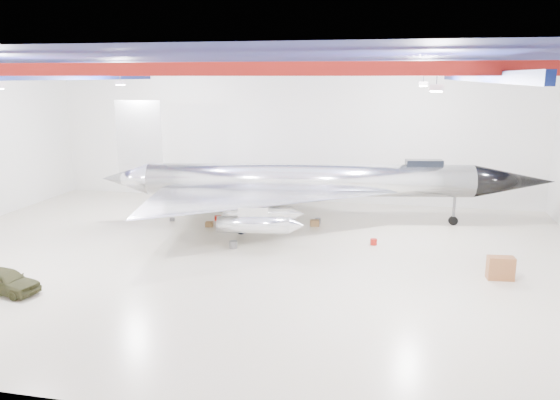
# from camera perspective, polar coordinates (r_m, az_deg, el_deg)

# --- Properties ---
(floor) EXTENTS (40.00, 40.00, 0.00)m
(floor) POSITION_cam_1_polar(r_m,az_deg,el_deg) (31.72, -4.25, -5.86)
(floor) COLOR beige
(floor) RESTS_ON ground
(wall_back) EXTENTS (40.00, 0.00, 40.00)m
(wall_back) POSITION_cam_1_polar(r_m,az_deg,el_deg) (44.89, 1.00, 6.88)
(wall_back) COLOR silver
(wall_back) RESTS_ON floor
(ceiling) EXTENTS (40.00, 40.00, 0.00)m
(ceiling) POSITION_cam_1_polar(r_m,az_deg,el_deg) (30.07, -4.61, 14.42)
(ceiling) COLOR #0A0F38
(ceiling) RESTS_ON wall_back
(ceiling_structure) EXTENTS (39.50, 29.50, 1.08)m
(ceiling_structure) POSITION_cam_1_polar(r_m,az_deg,el_deg) (30.06, -4.59, 13.13)
(ceiling_structure) COLOR maroon
(ceiling_structure) RESTS_ON ceiling
(jet_aircraft) EXTENTS (31.21, 20.63, 8.55)m
(jet_aircraft) POSITION_cam_1_polar(r_m,az_deg,el_deg) (37.85, 2.96, 1.63)
(jet_aircraft) COLOR silver
(jet_aircraft) RESTS_ON floor
(jeep) EXTENTS (3.73, 2.04, 1.20)m
(jeep) POSITION_cam_1_polar(r_m,az_deg,el_deg) (29.41, -26.76, -7.54)
(jeep) COLOR #35351A
(jeep) RESTS_ON floor
(desk) EXTENTS (1.37, 0.78, 1.20)m
(desk) POSITION_cam_1_polar(r_m,az_deg,el_deg) (30.13, 22.05, -6.61)
(desk) COLOR brown
(desk) RESTS_ON floor
(crate_ply) EXTENTS (0.54, 0.45, 0.35)m
(crate_ply) POSITION_cam_1_polar(r_m,az_deg,el_deg) (37.92, -7.40, -2.52)
(crate_ply) COLOR olive
(crate_ply) RESTS_ON floor
(toolbox_red) EXTENTS (0.55, 0.49, 0.33)m
(toolbox_red) POSITION_cam_1_polar(r_m,az_deg,el_deg) (39.55, -6.51, -1.88)
(toolbox_red) COLOR #A71710
(toolbox_red) RESTS_ON floor
(engine_drum) EXTENTS (0.59, 0.59, 0.44)m
(engine_drum) POSITION_cam_1_polar(r_m,az_deg,el_deg) (33.09, -4.91, -4.68)
(engine_drum) COLOR #59595B
(engine_drum) RESTS_ON floor
(parts_bin) EXTENTS (0.69, 0.61, 0.42)m
(parts_bin) POSITION_cam_1_polar(r_m,az_deg,el_deg) (37.85, 3.64, -2.42)
(parts_bin) COLOR olive
(parts_bin) RESTS_ON floor
(crate_small) EXTENTS (0.41, 0.37, 0.24)m
(crate_small) POSITION_cam_1_polar(r_m,az_deg,el_deg) (39.90, -11.21, -1.97)
(crate_small) COLOR #59595B
(crate_small) RESTS_ON floor
(tool_chest) EXTENTS (0.42, 0.42, 0.37)m
(tool_chest) POSITION_cam_1_polar(r_m,az_deg,el_deg) (34.12, 9.76, -4.33)
(tool_chest) COLOR #A71710
(tool_chest) RESTS_ON floor
(spares_box) EXTENTS (0.49, 0.49, 0.35)m
(spares_box) POSITION_cam_1_polar(r_m,az_deg,el_deg) (38.64, 3.98, -2.16)
(spares_box) COLOR #59595B
(spares_box) RESTS_ON floor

